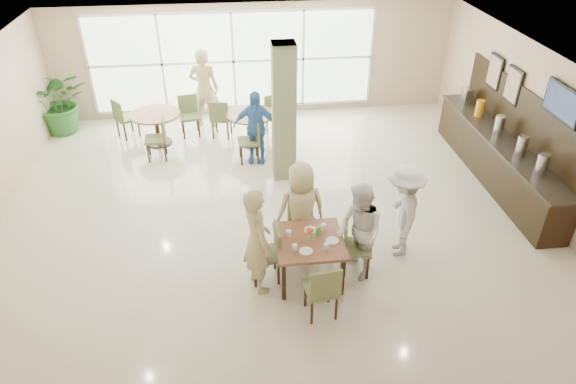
{
  "coord_description": "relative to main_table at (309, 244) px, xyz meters",
  "views": [
    {
      "loc": [
        -0.61,
        -8.08,
        5.55
      ],
      "look_at": [
        0.2,
        -1.2,
        1.1
      ],
      "focal_mm": 32.0,
      "sensor_mm": 36.0,
      "label": 1
    }
  ],
  "objects": [
    {
      "name": "ground",
      "position": [
        -0.43,
        2.02,
        -0.67
      ],
      "size": [
        10.0,
        10.0,
        0.0
      ],
      "primitive_type": "plane",
      "color": "beige",
      "rests_on": "ground"
    },
    {
      "name": "room_shell",
      "position": [
        -0.43,
        2.02,
        1.04
      ],
      "size": [
        10.0,
        10.0,
        10.0
      ],
      "color": "white",
      "rests_on": "ground"
    },
    {
      "name": "window_bank",
      "position": [
        -0.93,
        6.48,
        0.73
      ],
      "size": [
        7.0,
        0.04,
        7.0
      ],
      "color": "silver",
      "rests_on": "ground"
    },
    {
      "name": "column",
      "position": [
        -0.03,
        3.22,
        0.73
      ],
      "size": [
        0.45,
        0.45,
        2.8
      ],
      "primitive_type": "cube",
      "color": "#6E7451",
      "rests_on": "ground"
    },
    {
      "name": "main_table",
      "position": [
        0.0,
        0.0,
        0.0
      ],
      "size": [
        1.04,
        1.04,
        0.75
      ],
      "color": "brown",
      "rests_on": "ground"
    },
    {
      "name": "round_table_left",
      "position": [
        -2.79,
        5.02,
        -0.09
      ],
      "size": [
        1.13,
        1.13,
        0.75
      ],
      "color": "brown",
      "rests_on": "ground"
    },
    {
      "name": "round_table_right",
      "position": [
        -0.63,
        4.76,
        -0.09
      ],
      "size": [
        1.11,
        1.11,
        0.75
      ],
      "color": "brown",
      "rests_on": "ground"
    },
    {
      "name": "chairs_main_table",
      "position": [
        0.05,
        0.03,
        -0.19
      ],
      "size": [
        1.98,
        2.05,
        0.95
      ],
      "color": "#576336",
      "rests_on": "ground"
    },
    {
      "name": "chairs_table_left",
      "position": [
        -2.77,
        5.03,
        -0.19
      ],
      "size": [
        2.05,
        1.75,
        0.95
      ],
      "color": "#576336",
      "rests_on": "ground"
    },
    {
      "name": "chairs_table_right",
      "position": [
        -0.67,
        4.75,
        -0.19
      ],
      "size": [
        1.88,
        1.8,
        0.95
      ],
      "color": "#576336",
      "rests_on": "ground"
    },
    {
      "name": "tabletop_clutter",
      "position": [
        0.03,
        -0.02,
        0.14
      ],
      "size": [
        0.78,
        0.71,
        0.21
      ],
      "color": "white",
      "rests_on": "main_table"
    },
    {
      "name": "buffet_counter",
      "position": [
        4.27,
        2.53,
        -0.11
      ],
      "size": [
        0.64,
        4.7,
        1.95
      ],
      "color": "black",
      "rests_on": "ground"
    },
    {
      "name": "wall_tv",
      "position": [
        4.51,
        1.42,
        1.48
      ],
      "size": [
        0.06,
        1.0,
        0.58
      ],
      "color": "black",
      "rests_on": "ground"
    },
    {
      "name": "framed_art_a",
      "position": [
        4.52,
        3.02,
        1.18
      ],
      "size": [
        0.05,
        0.55,
        0.7
      ],
      "color": "black",
      "rests_on": "ground"
    },
    {
      "name": "framed_art_b",
      "position": [
        4.52,
        3.82,
        1.18
      ],
      "size": [
        0.05,
        0.55,
        0.7
      ],
      "color": "black",
      "rests_on": "ground"
    },
    {
      "name": "potted_plant",
      "position": [
        -5.1,
        5.92,
        0.11
      ],
      "size": [
        1.58,
        1.58,
        1.56
      ],
      "primitive_type": "imported",
      "rotation": [
        0.0,
        0.0,
        0.13
      ],
      "color": "#2A6729",
      "rests_on": "ground"
    },
    {
      "name": "teen_left",
      "position": [
        -0.79,
        -0.09,
        0.21
      ],
      "size": [
        0.6,
        0.74,
        1.75
      ],
      "primitive_type": "imported",
      "rotation": [
        0.0,
        0.0,
        1.9
      ],
      "color": "tan",
      "rests_on": "ground"
    },
    {
      "name": "teen_far",
      "position": [
        -0.03,
        0.68,
        0.17
      ],
      "size": [
        0.88,
        0.58,
        1.68
      ],
      "primitive_type": "imported",
      "rotation": [
        0.0,
        0.0,
        3.31
      ],
      "color": "tan",
      "rests_on": "ground"
    },
    {
      "name": "teen_right",
      "position": [
        0.77,
        0.02,
        0.15
      ],
      "size": [
        0.81,
        0.93,
        1.63
      ],
      "primitive_type": "imported",
      "rotation": [
        0.0,
        0.0,
        -1.29
      ],
      "color": "white",
      "rests_on": "ground"
    },
    {
      "name": "teen_standing",
      "position": [
        1.6,
        0.48,
        0.15
      ],
      "size": [
        0.82,
        1.16,
        1.63
      ],
      "primitive_type": "imported",
      "rotation": [
        0.0,
        0.0,
        -1.79
      ],
      "color": "#B9B9BC",
      "rests_on": "ground"
    },
    {
      "name": "adult_a",
      "position": [
        -0.57,
        3.9,
        0.14
      ],
      "size": [
        1.02,
        0.69,
        1.62
      ],
      "primitive_type": "imported",
      "rotation": [
        0.0,
        0.0,
        -0.16
      ],
      "color": "#417AC3",
      "rests_on": "ground"
    },
    {
      "name": "adult_b",
      "position": [
        0.18,
        4.67,
        0.17
      ],
      "size": [
        1.08,
        1.68,
        1.67
      ],
      "primitive_type": "imported",
      "rotation": [
        0.0,
        0.0,
        -1.86
      ],
      "color": "white",
      "rests_on": "ground"
    },
    {
      "name": "adult_standing",
      "position": [
        -1.67,
        5.86,
        0.31
      ],
      "size": [
        0.78,
        0.59,
        1.95
      ],
      "primitive_type": "imported",
      "rotation": [
        0.0,
        0.0,
        2.95
      ],
      "color": "tan",
      "rests_on": "ground"
    }
  ]
}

